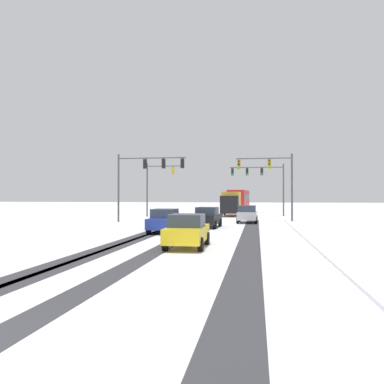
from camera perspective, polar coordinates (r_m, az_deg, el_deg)
wheel_track_left_lane at (r=23.17m, az=8.33°, el=-6.73°), size 1.16×37.73×0.01m
wheel_track_right_lane at (r=24.12m, az=-6.83°, el=-6.50°), size 0.85×37.73×0.01m
wheel_track_center at (r=23.60m, az=-1.63°, el=-6.63°), size 0.93×37.73×0.01m
wheel_track_oncoming at (r=24.28m, az=-8.15°, el=-6.45°), size 0.93×37.73×0.01m
sidewalk_kerb_right at (r=21.96m, az=21.75°, el=-6.89°), size 4.00×37.73×0.12m
traffic_signal_near_right at (r=38.28m, az=11.54°, el=2.60°), size 5.33×0.41×6.50m
traffic_signal_far_right at (r=50.09m, az=10.03°, el=2.08°), size 6.74×0.67×6.50m
traffic_signal_near_left at (r=37.76m, az=-6.77°, el=2.94°), size 6.67×0.38×6.50m
traffic_signal_far_left at (r=47.77m, az=-5.12°, el=1.62°), size 4.60×0.42×6.50m
car_silver_lead at (r=37.06m, az=7.99°, el=-3.17°), size 1.89×4.13×1.62m
car_black_second at (r=31.23m, az=2.24°, el=-3.66°), size 2.02×4.19×1.62m
car_blue_third at (r=26.89m, az=-3.92°, el=-4.15°), size 1.84×4.10×1.62m
car_yellow_cab_fourth at (r=19.07m, az=-0.69°, el=-5.61°), size 1.87×4.12×1.62m
bus_oncoming at (r=61.78m, az=6.79°, el=-1.05°), size 3.07×11.11×3.38m
box_truck_delivery at (r=50.01m, az=5.65°, el=-1.57°), size 2.31×7.40×3.02m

